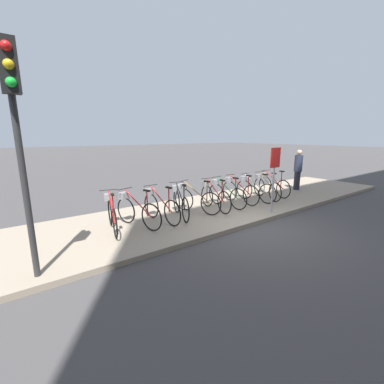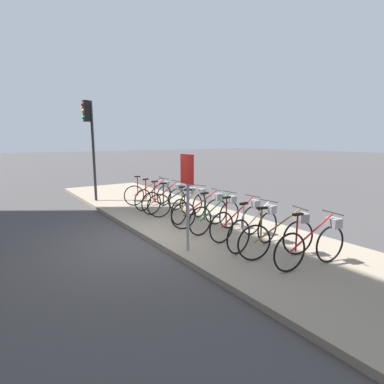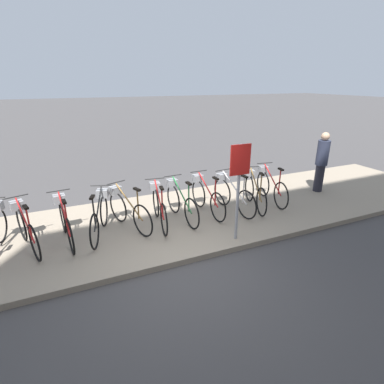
{
  "view_description": "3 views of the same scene",
  "coord_description": "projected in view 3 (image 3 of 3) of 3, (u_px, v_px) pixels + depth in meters",
  "views": [
    {
      "loc": [
        -5.33,
        -4.47,
        2.49
      ],
      "look_at": [
        -1.25,
        1.06,
        0.97
      ],
      "focal_mm": 24.0,
      "sensor_mm": 36.0,
      "label": 1
    },
    {
      "loc": [
        6.27,
        -3.05,
        2.41
      ],
      "look_at": [
        -0.12,
        1.38,
        1.06
      ],
      "focal_mm": 28.0,
      "sensor_mm": 36.0,
      "label": 2
    },
    {
      "loc": [
        -1.8,
        -4.44,
        3.26
      ],
      "look_at": [
        0.6,
        1.0,
        1.03
      ],
      "focal_mm": 28.0,
      "sensor_mm": 36.0,
      "label": 3
    }
  ],
  "objects": [
    {
      "name": "parked_bicycle_3",
      "position": [
        100.0,
        214.0,
        6.37
      ],
      "size": [
        0.67,
        1.63,
        1.05
      ],
      "color": "black",
      "rests_on": "sidewalk"
    },
    {
      "name": "parked_bicycle_9",
      "position": [
        254.0,
        190.0,
        7.79
      ],
      "size": [
        0.63,
        1.65,
        1.05
      ],
      "color": "black",
      "rests_on": "sidewalk"
    },
    {
      "name": "parked_bicycle_7",
      "position": [
        206.0,
        195.0,
        7.43
      ],
      "size": [
        0.46,
        1.71,
        1.05
      ],
      "color": "black",
      "rests_on": "sidewalk"
    },
    {
      "name": "parked_bicycle_5",
      "position": [
        159.0,
        205.0,
        6.84
      ],
      "size": [
        0.46,
        1.7,
        1.05
      ],
      "color": "black",
      "rests_on": "sidewalk"
    },
    {
      "name": "parked_bicycle_4",
      "position": [
        127.0,
        208.0,
        6.67
      ],
      "size": [
        0.69,
        1.62,
        1.05
      ],
      "color": "black",
      "rests_on": "sidewalk"
    },
    {
      "name": "pedestrian",
      "position": [
        322.0,
        161.0,
        8.73
      ],
      "size": [
        0.34,
        0.34,
        1.76
      ],
      "color": "#23232D",
      "rests_on": "sidewalk"
    },
    {
      "name": "ground_plane",
      "position": [
        184.0,
        265.0,
        5.63
      ],
      "size": [
        120.0,
        120.0,
        0.0
      ],
      "primitive_type": "plane",
      "color": "#423F3F"
    },
    {
      "name": "parked_bicycle_10",
      "position": [
        270.0,
        185.0,
        8.16
      ],
      "size": [
        0.47,
        1.69,
        1.05
      ],
      "color": "black",
      "rests_on": "sidewalk"
    },
    {
      "name": "parked_bicycle_6",
      "position": [
        180.0,
        201.0,
        7.1
      ],
      "size": [
        0.46,
        1.71,
        1.05
      ],
      "color": "black",
      "rests_on": "sidewalk"
    },
    {
      "name": "parked_bicycle_8",
      "position": [
        232.0,
        193.0,
        7.56
      ],
      "size": [
        0.46,
        1.7,
        1.05
      ],
      "color": "black",
      "rests_on": "sidewalk"
    },
    {
      "name": "parked_bicycle_2",
      "position": [
        65.0,
        220.0,
        6.11
      ],
      "size": [
        0.46,
        1.7,
        1.05
      ],
      "color": "black",
      "rests_on": "sidewalk"
    },
    {
      "name": "sign_post",
      "position": [
        239.0,
        176.0,
        5.84
      ],
      "size": [
        0.44,
        0.07,
        2.01
      ],
      "color": "#99999E",
      "rests_on": "sidewalk"
    },
    {
      "name": "sidewalk",
      "position": [
        156.0,
        224.0,
        7.12
      ],
      "size": [
        17.69,
        3.53,
        0.12
      ],
      "color": "gray",
      "rests_on": "ground_plane"
    },
    {
      "name": "parked_bicycle_1",
      "position": [
        25.0,
        227.0,
        5.83
      ],
      "size": [
        0.62,
        1.65,
        1.05
      ],
      "color": "black",
      "rests_on": "sidewalk"
    }
  ]
}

